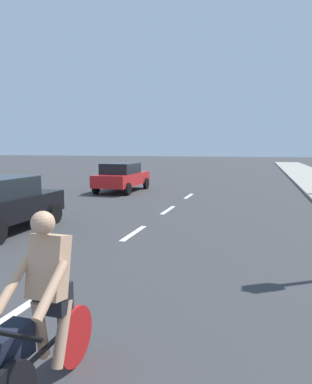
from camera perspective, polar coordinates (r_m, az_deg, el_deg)
ground_plane at (r=17.44m, az=5.58°, el=-0.60°), size 160.00×160.00×0.00m
lane_stripe_2 at (r=5.99m, az=-19.65°, el=-16.57°), size 0.16×1.80×0.01m
lane_stripe_3 at (r=9.79m, az=-3.70°, el=-6.79°), size 0.16×1.80×0.01m
lane_stripe_4 at (r=13.33m, az=2.00°, el=-3.00°), size 0.16×1.80×0.01m
lane_stripe_5 at (r=17.25m, az=5.45°, el=-0.67°), size 0.16×1.80×0.01m
cyclist at (r=3.57m, az=-18.84°, el=-18.91°), size 0.62×1.71×1.82m
parked_car_black at (r=10.72m, az=-24.09°, el=-1.66°), size 1.87×3.88×1.57m
parked_car_red at (r=19.05m, az=-5.67°, el=2.61°), size 1.98×4.27×1.57m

